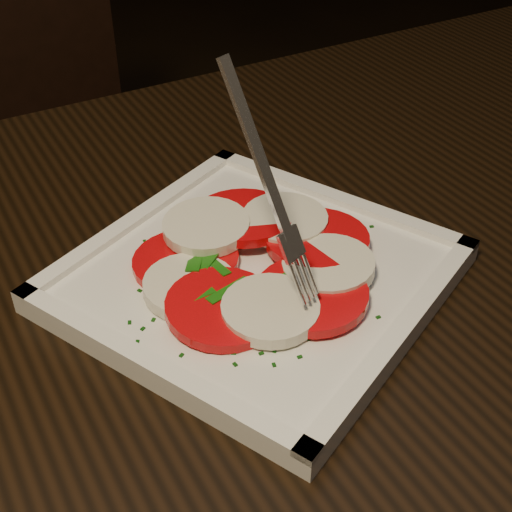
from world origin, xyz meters
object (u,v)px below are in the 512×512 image
at_px(chair, 23,158).
at_px(fork, 257,179).
at_px(plate, 256,278).
at_px(table, 337,337).

bearing_deg(chair, fork, -87.77).
bearing_deg(chair, plate, -86.67).
distance_m(chair, plate, 0.73).
bearing_deg(table, fork, -168.86).
bearing_deg(chair, table, -79.61).
distance_m(plate, fork, 0.11).
xyz_separation_m(plate, fork, (-0.01, -0.02, 0.11)).
xyz_separation_m(table, chair, (-0.12, 0.70, -0.12)).
bearing_deg(plate, chair, 92.90).
distance_m(chair, fork, 0.79).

